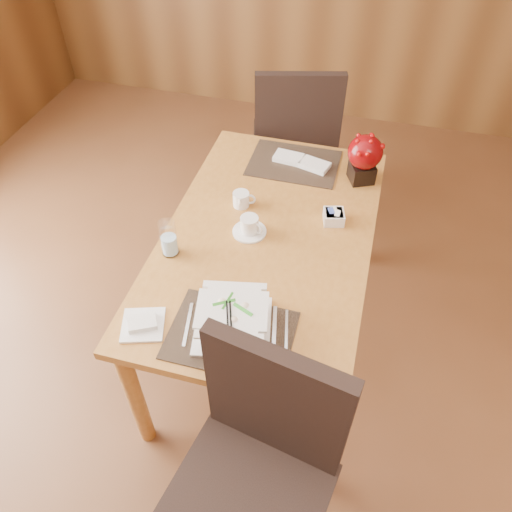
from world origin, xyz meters
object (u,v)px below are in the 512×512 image
(bread_plate, at_px, (143,325))
(creamer_jug, at_px, (241,199))
(dining_table, at_px, (267,250))
(berry_decor, at_px, (365,156))
(sugar_caddy, at_px, (334,217))
(far_chair, at_px, (295,138))
(coffee_cup, at_px, (249,226))
(water_glass, at_px, (168,238))
(soup_setting, at_px, (232,319))
(near_chair, at_px, (258,465))

(bread_plate, bearing_deg, creamer_jug, 78.22)
(dining_table, relative_size, berry_decor, 6.12)
(sugar_caddy, distance_m, far_chair, 0.92)
(creamer_jug, distance_m, berry_decor, 0.62)
(creamer_jug, bearing_deg, coffee_cup, -72.26)
(water_glass, bearing_deg, dining_table, 29.77)
(soup_setting, height_order, sugar_caddy, soup_setting)
(soup_setting, bearing_deg, sugar_caddy, 57.17)
(near_chair, xyz_separation_m, far_chair, (-0.28, 1.93, -0.00))
(sugar_caddy, bearing_deg, soup_setting, -111.37)
(dining_table, distance_m, soup_setting, 0.54)
(dining_table, relative_size, water_glass, 9.00)
(sugar_caddy, bearing_deg, coffee_cup, -153.96)
(creamer_jug, bearing_deg, soup_setting, -85.74)
(dining_table, bearing_deg, far_chair, 94.66)
(coffee_cup, xyz_separation_m, water_glass, (-0.29, -0.21, 0.05))
(soup_setting, relative_size, sugar_caddy, 3.64)
(sugar_caddy, xyz_separation_m, far_chair, (-0.34, 0.84, -0.17))
(berry_decor, bearing_deg, water_glass, -135.06)
(berry_decor, distance_m, far_chair, 0.72)
(berry_decor, relative_size, far_chair, 0.23)
(soup_setting, bearing_deg, dining_table, 78.23)
(water_glass, relative_size, far_chair, 0.16)
(sugar_caddy, bearing_deg, near_chair, -93.29)
(creamer_jug, relative_size, sugar_caddy, 1.10)
(dining_table, distance_m, bread_plate, 0.69)
(berry_decor, bearing_deg, coffee_cup, -130.06)
(dining_table, bearing_deg, bread_plate, -118.82)
(bread_plate, xyz_separation_m, near_chair, (0.53, -0.33, -0.15))
(coffee_cup, distance_m, berry_decor, 0.67)
(far_chair, bearing_deg, dining_table, 80.14)
(dining_table, bearing_deg, coffee_cup, -176.02)
(berry_decor, bearing_deg, far_chair, 130.38)
(water_glass, distance_m, berry_decor, 1.01)
(near_chair, bearing_deg, coffee_cup, 117.98)
(coffee_cup, distance_m, creamer_jug, 0.19)
(dining_table, height_order, soup_setting, soup_setting)
(berry_decor, relative_size, near_chair, 0.23)
(soup_setting, xyz_separation_m, coffee_cup, (-0.08, 0.51, -0.02))
(sugar_caddy, distance_m, bread_plate, 0.96)
(sugar_caddy, relative_size, berry_decor, 0.37)
(water_glass, bearing_deg, sugar_caddy, 30.61)
(dining_table, bearing_deg, water_glass, -150.23)
(berry_decor, bearing_deg, dining_table, -124.50)
(dining_table, relative_size, creamer_jug, 15.27)
(coffee_cup, bearing_deg, creamer_jug, 117.21)
(coffee_cup, height_order, near_chair, near_chair)
(dining_table, xyz_separation_m, coffee_cup, (-0.08, -0.01, 0.13))
(sugar_caddy, height_order, berry_decor, berry_decor)
(bread_plate, relative_size, near_chair, 0.14)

